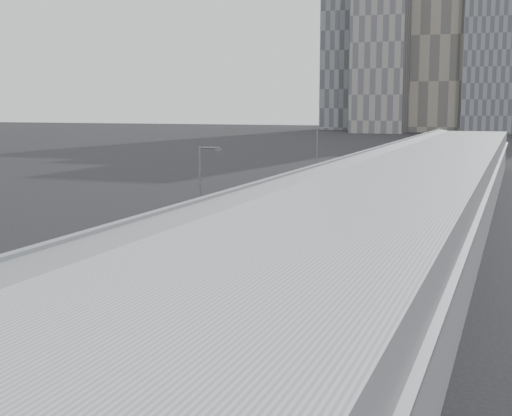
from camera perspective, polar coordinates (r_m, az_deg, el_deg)
The scene contains 20 objects.
sidewalk at distance 61.03m, azimuth 8.31°, elevation -2.76°, with size 10.00×170.00×0.12m, color gray.
lane_line at distance 63.99m, azimuth -0.93°, elevation -2.21°, with size 0.12×160.00×0.02m, color gold.
depot at distance 59.79m, azimuth 12.12°, elevation 0.27°, with size 12.45×160.40×7.20m.
skyline at distance 331.04m, azimuth 16.51°, elevation 14.71°, with size 145.00×64.00×120.00m.
bus_1 at distance 33.49m, azimuth -17.14°, elevation -9.44°, with size 2.97×13.37×3.90m.
bus_2 at distance 44.24m, azimuth -5.47°, elevation -4.85°, with size 3.08×13.20×3.84m.
bus_3 at distance 57.05m, azimuth 0.90°, elevation -1.74°, with size 3.53×14.11×4.09m.
bus_4 at distance 67.58m, azimuth 3.41°, elevation -0.32°, with size 3.62×12.91×3.73m.
bus_5 at distance 82.48m, azimuth 6.73°, elevation 1.20°, with size 3.65×13.06×3.77m.
bus_6 at distance 95.46m, azimuth 8.92°, elevation 2.10°, with size 3.33×12.89×3.73m.
bus_7 at distance 108.74m, azimuth 9.82°, elevation 2.87°, with size 3.00×13.55×3.95m.
tree_1 at distance 39.24m, azimuth -3.52°, elevation -4.25°, with size 2.03×2.03×4.17m.
tree_2 at distance 64.38m, azimuth 6.49°, elevation 1.21°, with size 1.39×1.39×4.58m.
tree_3 at distance 82.43m, azimuth 9.37°, elevation 2.41°, with size 1.99×1.99×4.41m.
tree_4 at distance 108.04m, azimuth 12.25°, elevation 3.46°, with size 1.09×1.09×3.62m.
tree_5 at distance 135.71m, azimuth 13.75°, elevation 4.31°, with size 1.94×1.94×3.87m.
street_lamp_near at distance 60.19m, azimuth -4.33°, elevation 1.69°, with size 2.04×0.22×8.19m.
street_lamp_far at distance 97.63m, azimuth 5.02°, elevation 4.34°, with size 2.04×0.22×8.68m.
shipping_container at distance 114.54m, azimuth 7.05°, elevation 3.04°, with size 2.41×6.73×2.72m, color #174C2A.
suv at distance 141.01m, azimuth 9.69°, elevation 3.73°, with size 2.74×5.95×1.65m, color black.
Camera 1 is at (21.30, -3.65, 11.61)m, focal length 50.00 mm.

